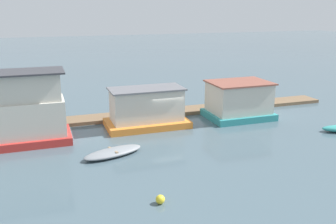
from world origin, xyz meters
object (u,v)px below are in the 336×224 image
Objects in this scene: houseboat_orange at (147,109)px; dinghy_grey at (113,152)px; mooring_post_near_left at (145,108)px; mooring_post_centre at (16,122)px; buoy_yellow at (160,199)px; houseboat_teal at (239,101)px; mooring_post_far_right at (122,110)px; houseboat_red at (23,110)px.

dinghy_grey is (-3.73, -5.19, -1.22)m from houseboat_orange.
houseboat_orange is at bearing -101.04° from mooring_post_near_left.
buoy_yellow is at bearing -62.39° from mooring_post_centre.
houseboat_orange is 1.21× the size of houseboat_teal.
mooring_post_far_right is (8.07, 0.00, 0.16)m from mooring_post_centre.
mooring_post_far_right reaches higher than mooring_post_centre.
houseboat_red is at bearing -174.94° from houseboat_orange.
dinghy_grey is at bearing -120.93° from mooring_post_near_left.
houseboat_red is at bearing -72.76° from mooring_post_centre.
buoy_yellow is at bearing -94.32° from mooring_post_far_right.
mooring_post_centre is 0.85× the size of mooring_post_far_right.
houseboat_red is 13.00m from buoy_yellow.
mooring_post_centre is 4.09× the size of buoy_yellow.
mooring_post_near_left is (0.30, 1.52, -0.37)m from houseboat_orange.
houseboat_red is 9.13m from houseboat_orange.
dinghy_grey is 1.98× the size of mooring_post_near_left.
houseboat_orange reaches higher than dinghy_grey.
mooring_post_near_left is at bearing 0.00° from mooring_post_centre.
houseboat_orange is 14.20× the size of buoy_yellow.
houseboat_red is 3.29× the size of mooring_post_centre.
mooring_post_far_right is at bearing 170.03° from houseboat_teal.
dinghy_grey is (-11.81, -5.00, -1.28)m from houseboat_teal.
houseboat_orange reaches higher than mooring_post_far_right.
mooring_post_centre is (-0.72, 2.33, -1.41)m from houseboat_red.
mooring_post_centre is 10.07m from mooring_post_near_left.
dinghy_grey is at bearing -106.77° from mooring_post_far_right.
houseboat_teal is 17.95m from mooring_post_centre.
mooring_post_near_left is (-7.78, 1.72, -0.43)m from houseboat_teal.
buoy_yellow is at bearing -102.82° from houseboat_orange.
buoy_yellow is (-2.72, -11.96, -1.22)m from houseboat_orange.
mooring_post_centre is 0.87× the size of mooring_post_near_left.
mooring_post_centre is (-9.77, 1.52, -0.51)m from houseboat_orange.
dinghy_grey is 9.07m from mooring_post_centre.
dinghy_grey is at bearing 98.44° from buoy_yellow.
houseboat_orange is at bearing 178.61° from houseboat_teal.
buoy_yellow is (-1.02, -13.48, -0.87)m from mooring_post_far_right.
buoy_yellow is at bearing -60.43° from houseboat_red.
houseboat_teal is at bearing -12.46° from mooring_post_near_left.
houseboat_orange is 9.91m from mooring_post_centre.
mooring_post_far_right is at bearing 85.68° from buoy_yellow.
mooring_post_far_right reaches higher than buoy_yellow.
mooring_post_far_right is at bearing 17.56° from houseboat_red.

